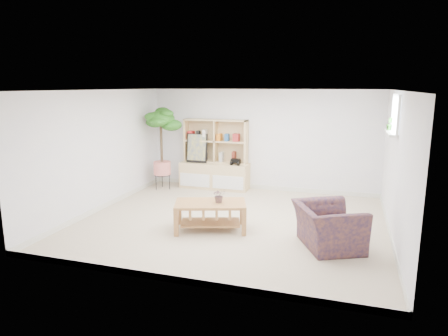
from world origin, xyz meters
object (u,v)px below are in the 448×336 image
(coffee_table, at_px, (210,216))
(floor_tree, at_px, (162,149))
(armchair, at_px, (328,223))
(storage_unit, at_px, (214,154))

(coffee_table, height_order, floor_tree, floor_tree)
(coffee_table, height_order, armchair, armchair)
(storage_unit, distance_m, floor_tree, 1.28)
(coffee_table, bearing_deg, floor_tree, 113.21)
(floor_tree, bearing_deg, storage_unit, 20.59)
(storage_unit, height_order, floor_tree, floor_tree)
(coffee_table, distance_m, armchair, 2.01)
(coffee_table, bearing_deg, armchair, -22.92)
(coffee_table, relative_size, armchair, 1.17)
(coffee_table, bearing_deg, storage_unit, 89.07)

